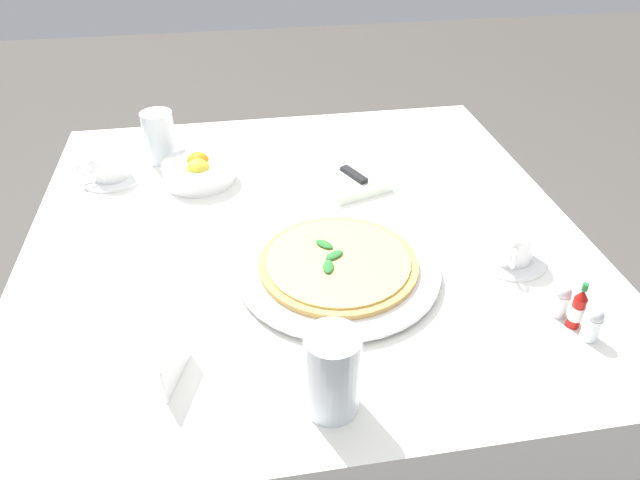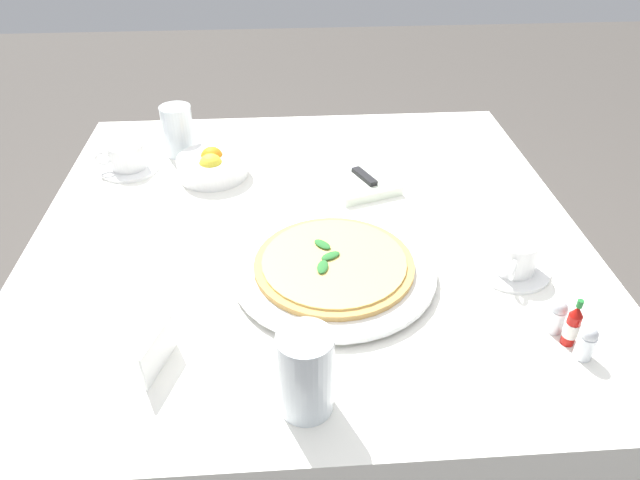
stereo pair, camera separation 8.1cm
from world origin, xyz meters
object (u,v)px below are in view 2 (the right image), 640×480
napkin_folded (353,173)px  water_glass_near_left (178,133)px  coffee_cup_near_right (514,257)px  pepper_shaker (586,344)px  dinner_knife (352,167)px  citrus_bowl (212,165)px  water_glass_center_back (306,377)px  pizza (334,263)px  pizza_plate (334,270)px  coffee_cup_back_corner (127,159)px  menu_card (159,352)px  hot_sauce_bottle (572,326)px  salt_shaker (556,318)px

napkin_folded → water_glass_near_left: bearing=52.0°
coffee_cup_near_right → pepper_shaker: (-0.20, -0.03, -0.00)m
dinner_knife → citrus_bowl: 0.30m
water_glass_center_back → dinner_knife: water_glass_center_back is taller
pizza → pepper_shaker: bearing=-121.7°
pepper_shaker → coffee_cup_near_right: bearing=9.8°
water_glass_near_left → pizza_plate: bearing=-146.4°
coffee_cup_back_corner → citrus_bowl: (-0.04, -0.19, -0.00)m
pizza → coffee_cup_back_corner: size_ratio=2.07×
citrus_bowl → menu_card: (-0.55, 0.03, 0.00)m
dinner_knife → hot_sauce_bottle: hot_sauce_bottle is taller
water_glass_near_left → napkin_folded: 0.41m
water_glass_center_back → hot_sauce_bottle: water_glass_center_back is taller
water_glass_center_back → dinner_knife: (0.61, -0.13, -0.03)m
napkin_folded → dinner_knife: bearing=6.6°
pizza_plate → citrus_bowl: citrus_bowl is taller
pizza_plate → dinner_knife: (0.34, -0.07, 0.01)m
coffee_cup_near_right → water_glass_center_back: bearing=125.5°
dinner_knife → hot_sauce_bottle: 0.58m
dinner_knife → pizza: bearing=143.8°
menu_card → coffee_cup_back_corner: bearing=33.6°
coffee_cup_back_corner → pizza_plate: bearing=-133.8°
salt_shaker → hot_sauce_bottle: bearing=-160.3°
pizza_plate → coffee_cup_back_corner: (0.41, 0.42, 0.02)m
water_glass_near_left → menu_card: bearing=-175.3°
dinner_knife → citrus_bowl: size_ratio=1.23×
dinner_knife → pepper_shaker: 0.61m
water_glass_center_back → menu_card: water_glass_center_back is taller
pizza_plate → citrus_bowl: bearing=32.7°
napkin_folded → menu_card: menu_card is taller
pizza_plate → pepper_shaker: bearing=-121.7°
hot_sauce_bottle → pepper_shaker: (-0.03, -0.01, -0.01)m
citrus_bowl → hot_sauce_bottle: 0.79m
pizza_plate → water_glass_near_left: water_glass_near_left is taller
pizza_plate → coffee_cup_near_right: 0.31m
water_glass_near_left → citrus_bowl: 0.14m
pizza → water_glass_near_left: bearing=33.6°
coffee_cup_near_right → pepper_shaker: coffee_cup_near_right is taller
menu_card → pizza_plate: bearing=-35.7°
pizza → citrus_bowl: 0.43m
water_glass_near_left → napkin_folded: size_ratio=0.46×
pizza → citrus_bowl: bearing=32.7°
coffee_cup_near_right → salt_shaker: size_ratio=2.31×
hot_sauce_bottle → salt_shaker: 0.03m
coffee_cup_back_corner → water_glass_near_left: 0.13m
water_glass_near_left → menu_card: size_ratio=1.33×
dinner_knife → salt_shaker: (-0.49, -0.25, 0.00)m
menu_card → dinner_knife: bearing=-13.7°
water_glass_center_back → salt_shaker: bearing=-73.2°
water_glass_center_back → citrus_bowl: (0.63, 0.17, -0.03)m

